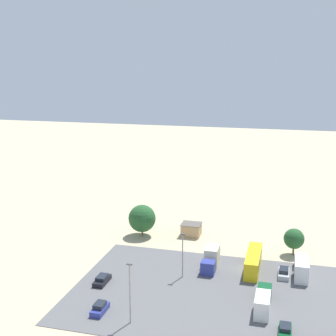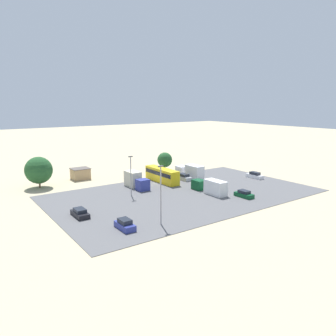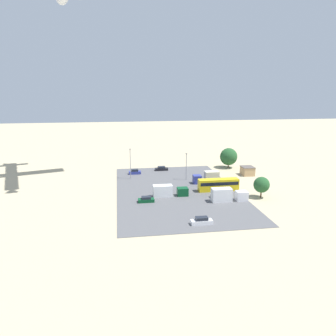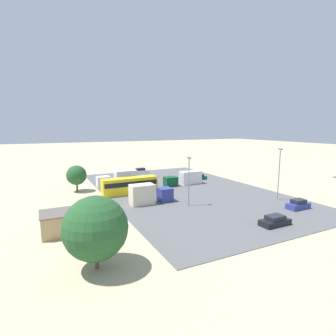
% 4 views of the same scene
% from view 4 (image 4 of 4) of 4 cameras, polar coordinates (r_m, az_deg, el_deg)
% --- Properties ---
extents(ground_plane, '(400.00, 400.00, 0.00)m').
position_cam_4_polar(ground_plane, '(52.90, -7.22, -6.10)').
color(ground_plane, tan).
extents(parking_lot_surface, '(56.00, 33.26, 0.08)m').
position_cam_4_polar(parking_lot_surface, '(57.36, 3.39, -4.82)').
color(parking_lot_surface, '#565659').
rests_on(parking_lot_surface, ground).
extents(shed_building, '(4.44, 3.97, 2.86)m').
position_cam_4_polar(shed_building, '(37.11, -23.07, -10.98)').
color(shed_building, tan).
rests_on(shed_building, ground).
extents(bus, '(2.57, 11.33, 3.38)m').
position_cam_4_polar(bus, '(54.11, -8.32, -3.72)').
color(bus, gold).
rests_on(bus, ground).
extents(parked_car_0, '(1.71, 4.60, 1.59)m').
position_cam_4_polar(parked_car_0, '(78.14, -6.03, -0.66)').
color(parked_car_0, silver).
rests_on(parked_car_0, ground).
extents(parked_car_1, '(1.94, 4.39, 1.58)m').
position_cam_4_polar(parked_car_1, '(60.13, -8.63, -3.59)').
color(parked_car_1, '#ADB2B7').
rests_on(parked_car_1, ground).
extents(parked_car_2, '(1.96, 4.45, 1.41)m').
position_cam_4_polar(parked_car_2, '(40.07, 22.24, -10.63)').
color(parked_car_2, black).
rests_on(parked_car_2, ground).
extents(parked_car_3, '(1.84, 4.07, 1.43)m').
position_cam_4_polar(parked_car_3, '(68.91, 6.70, -2.01)').
color(parked_car_3, '#0C4723').
rests_on(parked_car_3, ground).
extents(parked_car_4, '(1.85, 4.02, 1.62)m').
position_cam_4_polar(parked_car_4, '(49.33, 26.48, -7.17)').
color(parked_car_4, navy).
rests_on(parked_car_4, ground).
extents(parked_truck_0, '(2.31, 9.34, 3.10)m').
position_cam_4_polar(parked_truck_0, '(62.52, 3.72, -2.32)').
color(parked_truck_0, '#0C4723').
rests_on(parked_truck_0, ground).
extents(parked_truck_1, '(2.44, 9.29, 3.44)m').
position_cam_4_polar(parked_truck_1, '(62.54, -10.50, -2.30)').
color(parked_truck_1, silver).
rests_on(parked_truck_1, ground).
extents(parked_truck_2, '(2.54, 7.75, 3.56)m').
position_cam_4_polar(parked_truck_2, '(47.15, -4.21, -5.76)').
color(parked_truck_2, navy).
rests_on(parked_truck_2, ground).
extents(tree_near_shed, '(6.20, 6.20, 7.22)m').
position_cam_4_polar(tree_near_shed, '(26.36, -15.50, -12.52)').
color(tree_near_shed, brown).
rests_on(tree_near_shed, ground).
extents(tree_apron_mid, '(4.18, 4.18, 5.62)m').
position_cam_4_polar(tree_apron_mid, '(58.92, -19.30, -1.49)').
color(tree_apron_mid, brown).
rests_on(tree_apron_mid, ground).
extents(light_pole_lot_centre, '(0.90, 0.28, 9.63)m').
position_cam_4_polar(light_pole_lot_centre, '(53.04, 23.02, -0.81)').
color(light_pole_lot_centre, gray).
rests_on(light_pole_lot_centre, ground).
extents(light_pole_lot_edge, '(0.90, 0.28, 8.47)m').
position_cam_4_polar(light_pole_lot_edge, '(45.20, 4.55, -2.45)').
color(light_pole_lot_edge, gray).
rests_on(light_pole_lot_edge, ground).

